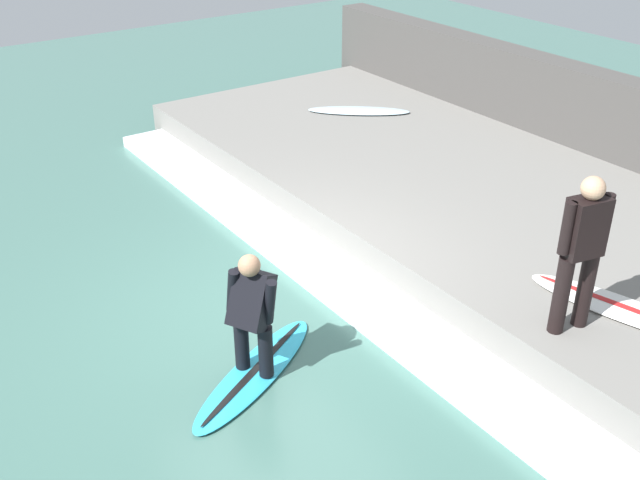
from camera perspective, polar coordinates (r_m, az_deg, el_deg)
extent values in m
plane|color=#426B60|center=(8.59, -3.39, -5.24)|extent=(28.00, 28.00, 0.00)
cube|color=slate|center=(10.40, 12.81, 2.15)|extent=(4.40, 12.13, 0.52)
cube|color=#474442|center=(12.00, 21.25, 7.55)|extent=(0.50, 12.73, 1.69)
cube|color=silver|center=(8.95, 1.32, -3.01)|extent=(0.72, 11.52, 0.17)
ellipsoid|color=#2DADD1|center=(7.62, -4.98, -10.03)|extent=(2.00, 1.34, 0.06)
ellipsoid|color=black|center=(7.60, -4.99, -9.84)|extent=(1.68, 0.93, 0.01)
cylinder|color=black|center=(7.37, -4.16, -8.45)|extent=(0.15, 0.15, 0.57)
cylinder|color=black|center=(7.50, -5.98, -7.84)|extent=(0.15, 0.15, 0.57)
cube|color=black|center=(7.11, -5.27, -4.53)|extent=(0.54, 0.51, 0.59)
sphere|color=#A87A5B|center=(6.92, -5.41, -1.95)|extent=(0.21, 0.21, 0.21)
cylinder|color=black|center=(7.00, -3.86, -4.74)|extent=(0.10, 0.20, 0.50)
cylinder|color=black|center=(7.19, -6.67, -3.88)|extent=(0.10, 0.20, 0.50)
cylinder|color=black|center=(7.63, 19.56, -3.51)|extent=(0.15, 0.15, 0.82)
cylinder|color=black|center=(7.45, 17.89, -4.02)|extent=(0.15, 0.15, 0.82)
cube|color=black|center=(7.21, 19.59, 0.93)|extent=(0.41, 0.29, 0.58)
sphere|color=tan|center=(7.04, 20.10, 3.73)|extent=(0.22, 0.22, 0.22)
cylinder|color=black|center=(7.33, 20.89, 1.47)|extent=(0.11, 0.11, 0.51)
cylinder|color=black|center=(7.05, 18.33, 0.86)|extent=(0.11, 0.11, 0.51)
ellipsoid|color=white|center=(8.17, 21.95, -4.83)|extent=(0.94, 2.00, 0.06)
ellipsoid|color=#B21E1E|center=(8.16, 21.99, -4.65)|extent=(0.52, 1.75, 0.01)
ellipsoid|color=silver|center=(13.10, 2.97, 9.81)|extent=(1.64, 1.45, 0.06)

